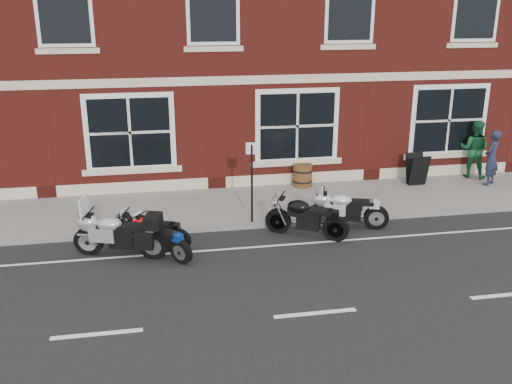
# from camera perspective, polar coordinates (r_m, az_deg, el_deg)

# --- Properties ---
(ground) EXTENTS (80.00, 80.00, 0.00)m
(ground) POSITION_cam_1_polar(r_m,az_deg,el_deg) (13.63, 2.47, -5.69)
(ground) COLOR black
(ground) RESTS_ON ground
(sidewalk) EXTENTS (30.00, 3.00, 0.12)m
(sidewalk) POSITION_cam_1_polar(r_m,az_deg,el_deg) (16.33, 0.17, -1.24)
(sidewalk) COLOR slate
(sidewalk) RESTS_ON ground
(kerb) EXTENTS (30.00, 0.16, 0.12)m
(kerb) POSITION_cam_1_polar(r_m,az_deg,el_deg) (14.89, 1.28, -3.27)
(kerb) COLOR slate
(kerb) RESTS_ON ground
(moto_touring_silver) EXTENTS (2.15, 0.87, 1.46)m
(moto_touring_silver) POSITION_cam_1_polar(r_m,az_deg,el_deg) (13.39, -13.69, -3.92)
(moto_touring_silver) COLOR black
(moto_touring_silver) RESTS_ON ground
(moto_sport_red) EXTENTS (1.40, 1.45, 0.85)m
(moto_sport_red) POSITION_cam_1_polar(r_m,az_deg,el_deg) (13.27, -9.65, -4.35)
(moto_sport_red) COLOR black
(moto_sport_red) RESTS_ON ground
(moto_sport_black) EXTENTS (1.84, 0.81, 0.87)m
(moto_sport_black) POSITION_cam_1_polar(r_m,az_deg,el_deg) (13.63, -10.59, -3.72)
(moto_sport_black) COLOR black
(moto_sport_black) RESTS_ON ground
(moto_sport_silver) EXTENTS (2.03, 0.73, 0.94)m
(moto_sport_silver) POSITION_cam_1_polar(r_m,az_deg,el_deg) (14.85, 9.04, -1.59)
(moto_sport_silver) COLOR black
(moto_sport_silver) RESTS_ON ground
(moto_naked_black) EXTENTS (1.90, 1.22, 0.96)m
(moto_naked_black) POSITION_cam_1_polar(r_m,az_deg,el_deg) (14.17, 4.96, -2.36)
(moto_naked_black) COLOR black
(moto_naked_black) RESTS_ON ground
(pedestrian_left) EXTENTS (0.76, 0.72, 1.74)m
(pedestrian_left) POSITION_cam_1_polar(r_m,az_deg,el_deg) (19.11, 22.50, 3.19)
(pedestrian_left) COLOR #1C2033
(pedestrian_left) RESTS_ON sidewalk
(pedestrian_right) EXTENTS (1.16, 1.12, 1.88)m
(pedestrian_right) POSITION_cam_1_polar(r_m,az_deg,el_deg) (19.72, 20.99, 4.03)
(pedestrian_right) COLOR #154C2A
(pedestrian_right) RESTS_ON sidewalk
(a_board_sign) EXTENTS (0.61, 0.43, 0.98)m
(a_board_sign) POSITION_cam_1_polar(r_m,az_deg,el_deg) (18.47, 15.81, 2.19)
(a_board_sign) COLOR black
(a_board_sign) RESTS_ON sidewalk
(barrel_planter) EXTENTS (0.62, 0.62, 0.69)m
(barrel_planter) POSITION_cam_1_polar(r_m,az_deg,el_deg) (17.71, 4.67, 1.67)
(barrel_planter) COLOR #462312
(barrel_planter) RESTS_ON sidewalk
(parking_sign) EXTENTS (0.30, 0.10, 2.12)m
(parking_sign) POSITION_cam_1_polar(r_m,az_deg,el_deg) (14.50, -0.41, 1.53)
(parking_sign) COLOR black
(parking_sign) RESTS_ON sidewalk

